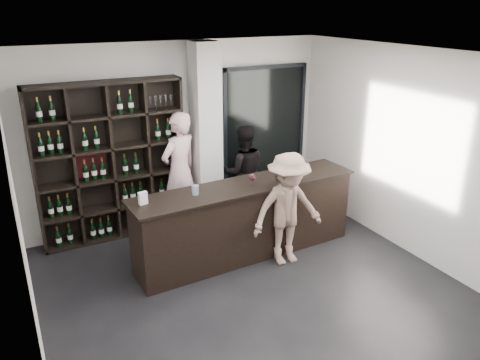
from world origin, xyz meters
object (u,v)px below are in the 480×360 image
tasting_counter (247,220)px  taster_black (243,171)px  taster_pink (180,171)px  wine_shelf (112,162)px  customer (288,209)px

tasting_counter → taster_black: 1.39m
taster_pink → taster_black: taster_pink is taller
wine_shelf → taster_black: bearing=-6.2°
wine_shelf → taster_black: (2.10, -0.23, -0.42)m
wine_shelf → customer: size_ratio=1.50×
wine_shelf → customer: 2.71m
wine_shelf → taster_pink: 1.04m
taster_pink → wine_shelf: bearing=-33.7°
tasting_counter → taster_pink: taster_pink is taller
customer → tasting_counter: bearing=136.4°
taster_pink → customer: size_ratio=1.19×
wine_shelf → taster_pink: (1.00, -0.17, -0.25)m
wine_shelf → taster_black: wine_shelf is taller
wine_shelf → customer: wine_shelf is taller
tasting_counter → taster_black: taster_black is taller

